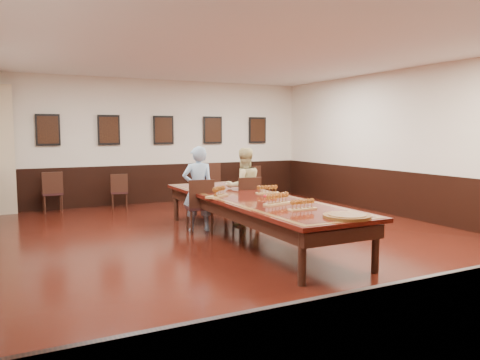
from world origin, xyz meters
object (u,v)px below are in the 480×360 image
chair_man (199,205)px  person_man (198,189)px  spare_chair_a (52,192)px  spare_chair_c (208,181)px  spare_chair_b (119,191)px  person_woman (244,187)px  spare_chair_d (250,181)px  carved_platter (347,216)px  conference_table (253,205)px  chair_woman (246,202)px

chair_man → person_man: (0.02, 0.10, 0.30)m
spare_chair_a → spare_chair_c: size_ratio=0.93×
spare_chair_b → person_woman: (1.74, -3.25, 0.35)m
person_woman → spare_chair_c: bearing=-96.8°
spare_chair_a → person_woman: size_ratio=0.61×
spare_chair_a → spare_chair_d: spare_chair_a is taller
spare_chair_b → carved_platter: size_ratio=1.22×
spare_chair_c → carved_platter: (-1.04, -7.05, 0.26)m
person_woman → carved_platter: bearing=90.7°
person_woman → chair_man: bearing=14.8°
person_man → person_woman: bearing=-166.8°
spare_chair_a → conference_table: size_ratio=0.19×
spare_chair_d → carved_platter: 7.33m
spare_chair_b → spare_chair_c: bearing=-162.0°
person_man → conference_table: person_man is taller
spare_chair_d → person_man: person_man is taller
chair_man → carved_platter: bearing=112.1°
spare_chair_d → conference_table: spare_chair_d is taller
conference_table → spare_chair_b: bearing=105.9°
chair_man → person_woman: (1.01, 0.17, 0.27)m
chair_man → spare_chair_c: 4.17m
spare_chair_b → chair_man: bearing=112.1°
spare_chair_a → person_woman: person_woman is taller
person_man → person_woman: size_ratio=1.03×
chair_woman → spare_chair_c: spare_chair_c is taller
spare_chair_d → conference_table: 5.36m
spare_chair_b → person_woman: 3.70m
person_man → spare_chair_c: bearing=-106.2°
spare_chair_c → chair_man: bearing=52.2°
spare_chair_c → person_woman: bearing=65.4°
spare_chair_c → conference_table: spare_chair_c is taller
person_man → conference_table: 1.31m
spare_chair_a → spare_chair_d: 5.27m
spare_chair_c → carved_platter: bearing=69.0°
chair_man → spare_chair_c: size_ratio=0.98×
spare_chair_b → spare_chair_d: bearing=-166.0°
conference_table → spare_chair_a: bearing=121.3°
spare_chair_a → person_man: 4.10m
spare_chair_a → carved_platter: (2.98, -6.80, 0.30)m
spare_chair_b → conference_table: bearing=116.0°
spare_chair_b → carved_platter: 6.87m
person_woman → carved_platter: person_woman is taller
spare_chair_a → chair_man: bearing=122.1°
chair_woman → spare_chair_b: (-1.73, 3.36, -0.07)m
person_woman → carved_platter: (-0.27, -3.45, 0.00)m
chair_man → person_man: person_man is taller
spare_chair_b → spare_chair_a: bearing=6.5°
chair_man → spare_chair_b: chair_man is taller
carved_platter → spare_chair_b: bearing=102.4°
spare_chair_c → spare_chair_d: spare_chair_c is taller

